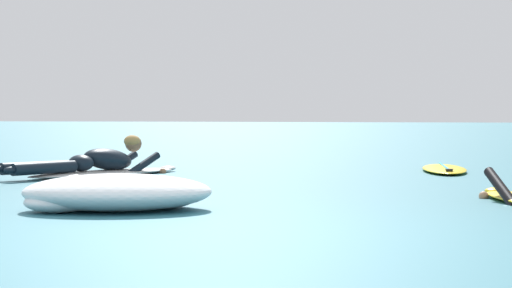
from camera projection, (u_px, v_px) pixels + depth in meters
The scene contains 4 objects.
ground_plane at pixel (380, 160), 15.68m from camera, with size 120.00×120.00×0.00m, color #2D6B7A.
surfer_far at pixel (98, 165), 11.72m from camera, with size 1.60×2.57×0.53m.
drifting_surfboard at pixel (444, 169), 12.61m from camera, with size 0.80×2.12×0.16m.
whitewater_front at pixel (118, 193), 7.60m from camera, with size 1.73×1.41×0.29m.
Camera 1 is at (1.81, -5.69, 0.78)m, focal length 67.40 mm.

